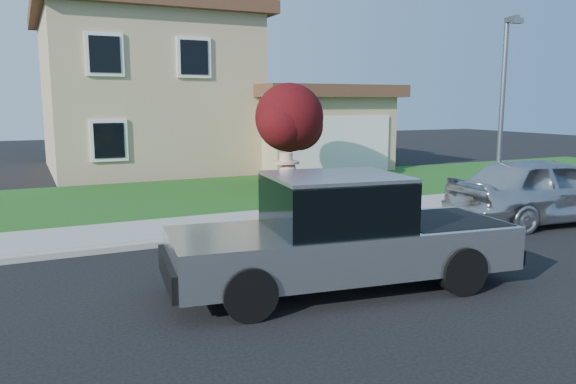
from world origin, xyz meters
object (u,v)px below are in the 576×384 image
object	(u,v)px
pickup_truck	(341,236)
street_lamp	(503,107)
ornamental_tree	(290,121)
sedan	(544,189)
trash_bin	(302,191)
woman	(286,210)

from	to	relation	value
pickup_truck	street_lamp	world-z (taller)	street_lamp
ornamental_tree	sedan	bearing A→B (deg)	-65.67
trash_bin	pickup_truck	bearing A→B (deg)	-94.72
pickup_truck	sedan	xyz separation A→B (m)	(7.04, 2.11, -0.03)
trash_bin	street_lamp	distance (m)	5.41
pickup_truck	ornamental_tree	size ratio (longest dim) A/B	1.66
pickup_truck	trash_bin	size ratio (longest dim) A/B	5.54
ornamental_tree	street_lamp	bearing A→B (deg)	-68.34
trash_bin	woman	bearing A→B (deg)	-105.36
trash_bin	street_lamp	size ratio (longest dim) A/B	0.21
woman	ornamental_tree	world-z (taller)	ornamental_tree
sedan	ornamental_tree	distance (m)	8.31
woman	street_lamp	bearing A→B (deg)	-173.12
pickup_truck	ornamental_tree	world-z (taller)	ornamental_tree
pickup_truck	woman	distance (m)	1.80
sedan	trash_bin	bearing A→B (deg)	64.24
trash_bin	street_lamp	bearing A→B (deg)	-12.75
woman	ornamental_tree	distance (m)	8.75
woman	trash_bin	bearing A→B (deg)	-123.84
woman	ornamental_tree	size ratio (longest dim) A/B	0.58
trash_bin	sedan	bearing A→B (deg)	-16.03
street_lamp	trash_bin	bearing A→B (deg)	170.77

